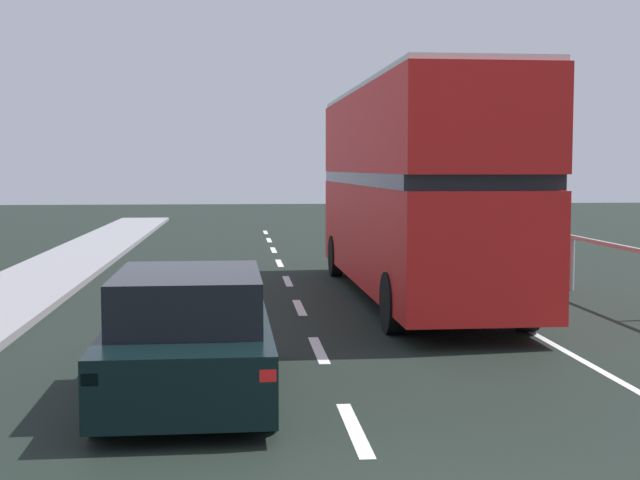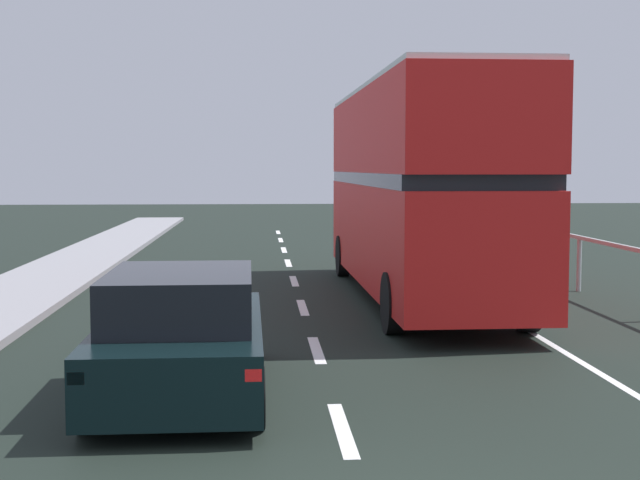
{
  "view_description": "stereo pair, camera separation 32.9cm",
  "coord_description": "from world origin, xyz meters",
  "views": [
    {
      "loc": [
        -1.19,
        -5.91,
        2.67
      ],
      "look_at": [
        0.15,
        8.33,
        1.51
      ],
      "focal_mm": 50.14,
      "sensor_mm": 36.0,
      "label": 1
    },
    {
      "loc": [
        -0.86,
        -5.94,
        2.67
      ],
      "look_at": [
        0.15,
        8.33,
        1.51
      ],
      "focal_mm": 50.14,
      "sensor_mm": 36.0,
      "label": 2
    }
  ],
  "objects": [
    {
      "name": "double_decker_bus_red",
      "position": [
        2.39,
        11.96,
        2.3
      ],
      "size": [
        2.57,
        10.75,
        4.3
      ],
      "rotation": [
        0.0,
        0.0,
        0.01
      ],
      "color": "red",
      "rests_on": "ground"
    },
    {
      "name": "lane_paint_markings",
      "position": [
        2.14,
        8.99,
        0.0
      ],
      "size": [
        3.72,
        46.0,
        0.01
      ],
      "color": "silver",
      "rests_on": "ground"
    },
    {
      "name": "hatchback_car_near",
      "position": [
        -1.75,
        4.49,
        0.71
      ],
      "size": [
        1.92,
        4.39,
        1.48
      ],
      "rotation": [
        0.0,
        0.0,
        0.01
      ],
      "color": "black",
      "rests_on": "ground"
    }
  ]
}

